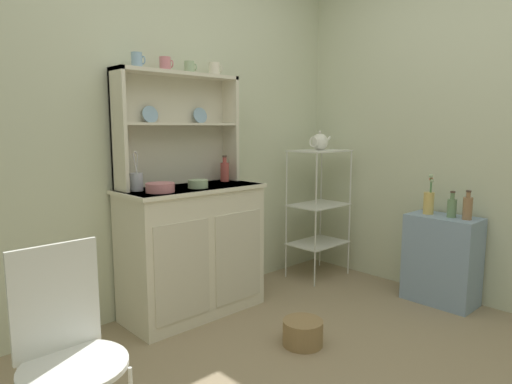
# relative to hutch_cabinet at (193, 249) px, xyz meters

# --- Properties ---
(wall_back) EXTENTS (3.84, 0.05, 2.50)m
(wall_back) POSITION_rel_hutch_cabinet_xyz_m (-0.04, 0.26, 0.81)
(wall_back) COLOR beige
(wall_back) RESTS_ON ground
(wall_right) EXTENTS (0.05, 3.84, 2.50)m
(wall_right) POSITION_rel_hutch_cabinet_xyz_m (1.59, -1.37, 0.81)
(wall_right) COLOR beige
(wall_right) RESTS_ON ground
(hutch_cabinet) EXTENTS (0.96, 0.45, 0.87)m
(hutch_cabinet) POSITION_rel_hutch_cabinet_xyz_m (0.00, 0.00, 0.00)
(hutch_cabinet) COLOR silver
(hutch_cabinet) RESTS_ON ground
(hutch_shelf_unit) EXTENTS (0.89, 0.18, 0.74)m
(hutch_shelf_unit) POSITION_rel_hutch_cabinet_xyz_m (-0.00, 0.16, 0.85)
(hutch_shelf_unit) COLOR beige
(hutch_shelf_unit) RESTS_ON hutch_cabinet
(bakers_rack) EXTENTS (0.47, 0.33, 1.07)m
(bakers_rack) POSITION_rel_hutch_cabinet_xyz_m (1.21, -0.09, 0.22)
(bakers_rack) COLOR silver
(bakers_rack) RESTS_ON ground
(side_shelf_blue) EXTENTS (0.28, 0.48, 0.63)m
(side_shelf_blue) POSITION_rel_hutch_cabinet_xyz_m (1.40, -1.07, -0.13)
(side_shelf_blue) COLOR #849EBC
(side_shelf_blue) RESTS_ON ground
(wire_chair) EXTENTS (0.36, 0.36, 0.85)m
(wire_chair) POSITION_rel_hutch_cabinet_xyz_m (-1.16, -0.90, 0.07)
(wire_chair) COLOR white
(wire_chair) RESTS_ON ground
(floor_basket) EXTENTS (0.23, 0.23, 0.15)m
(floor_basket) POSITION_rel_hutch_cabinet_xyz_m (0.19, -0.81, -0.37)
(floor_basket) COLOR #93754C
(floor_basket) RESTS_ON ground
(cup_sky_0) EXTENTS (0.08, 0.07, 0.09)m
(cup_sky_0) POSITION_rel_hutch_cabinet_xyz_m (-0.29, 0.12, 1.21)
(cup_sky_0) COLOR #8EB2D1
(cup_sky_0) RESTS_ON hutch_shelf_unit
(cup_rose_1) EXTENTS (0.09, 0.07, 0.09)m
(cup_rose_1) POSITION_rel_hutch_cabinet_xyz_m (-0.10, 0.12, 1.21)
(cup_rose_1) COLOR #D17A84
(cup_rose_1) RESTS_ON hutch_shelf_unit
(cup_sage_2) EXTENTS (0.08, 0.07, 0.08)m
(cup_sage_2) POSITION_rel_hutch_cabinet_xyz_m (0.09, 0.12, 1.20)
(cup_sage_2) COLOR #9EB78E
(cup_sage_2) RESTS_ON hutch_shelf_unit
(cup_cream_3) EXTENTS (0.09, 0.08, 0.09)m
(cup_cream_3) POSITION_rel_hutch_cabinet_xyz_m (0.30, 0.12, 1.21)
(cup_cream_3) COLOR silver
(cup_cream_3) RESTS_ON hutch_shelf_unit
(bowl_mixing_large) EXTENTS (0.17, 0.17, 0.06)m
(bowl_mixing_large) POSITION_rel_hutch_cabinet_xyz_m (-0.28, -0.07, 0.45)
(bowl_mixing_large) COLOR #D17A84
(bowl_mixing_large) RESTS_ON hutch_cabinet
(bowl_floral_medium) EXTENTS (0.13, 0.13, 0.05)m
(bowl_floral_medium) POSITION_rel_hutch_cabinet_xyz_m (0.00, -0.07, 0.45)
(bowl_floral_medium) COLOR #9EB78E
(bowl_floral_medium) RESTS_ON hutch_cabinet
(jam_bottle) EXTENTS (0.06, 0.06, 0.19)m
(jam_bottle) POSITION_rel_hutch_cabinet_xyz_m (0.35, 0.09, 0.50)
(jam_bottle) COLOR #B74C47
(jam_bottle) RESTS_ON hutch_cabinet
(utensil_jar) EXTENTS (0.08, 0.08, 0.24)m
(utensil_jar) POSITION_rel_hutch_cabinet_xyz_m (-0.35, 0.08, 0.48)
(utensil_jar) COLOR #B2B7C6
(utensil_jar) RESTS_ON hutch_cabinet
(porcelain_teapot) EXTENTS (0.23, 0.14, 0.16)m
(porcelain_teapot) POSITION_rel_hutch_cabinet_xyz_m (1.21, -0.09, 0.69)
(porcelain_teapot) COLOR white
(porcelain_teapot) RESTS_ON bakers_rack
(flower_vase) EXTENTS (0.07, 0.07, 0.29)m
(flower_vase) POSITION_rel_hutch_cabinet_xyz_m (1.40, -0.95, 0.28)
(flower_vase) COLOR #DBB760
(flower_vase) RESTS_ON side_shelf_blue
(oil_bottle) EXTENTS (0.06, 0.06, 0.18)m
(oil_bottle) POSITION_rel_hutch_cabinet_xyz_m (1.40, -1.12, 0.26)
(oil_bottle) COLOR #6B8C60
(oil_bottle) RESTS_ON side_shelf_blue
(vinegar_bottle) EXTENTS (0.06, 0.06, 0.20)m
(vinegar_bottle) POSITION_rel_hutch_cabinet_xyz_m (1.40, -1.22, 0.27)
(vinegar_bottle) COLOR #99704C
(vinegar_bottle) RESTS_ON side_shelf_blue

